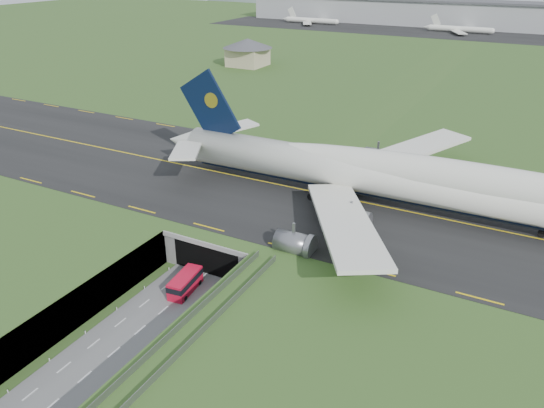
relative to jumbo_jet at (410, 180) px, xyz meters
The scene contains 10 objects.
ground 43.22m from the jumbo_jet, 126.34° to the right, with size 900.00×900.00×0.00m, color #335723.
airfield_deck 42.50m from the jumbo_jet, 126.34° to the right, with size 800.00×800.00×6.00m, color gray.
trench_road 49.24m from the jumbo_jet, 121.01° to the right, with size 12.00×75.00×0.20m, color slate.
taxiway 25.30m from the jumbo_jet, behind, with size 800.00×44.00×0.18m, color black.
tunnel_portal 30.99m from the jumbo_jet, 145.75° to the right, with size 17.00×22.30×6.00m.
guideway 54.73m from the jumbo_jet, 104.54° to the right, with size 3.00×53.00×7.05m.
jumbo_jet is the anchor object (origin of this frame).
shuttle_tram 40.94m from the jumbo_jet, 128.65° to the right, with size 3.40×7.08×2.80m.
service_building 135.71m from the jumbo_jet, 132.01° to the left, with size 19.56×19.56×10.63m.
cargo_terminal 267.08m from the jumbo_jet, 95.33° to the left, with size 320.00×67.00×15.60m.
Camera 1 is at (42.87, -50.49, 46.34)m, focal length 35.00 mm.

